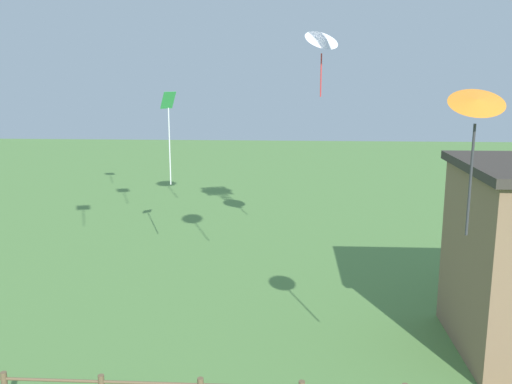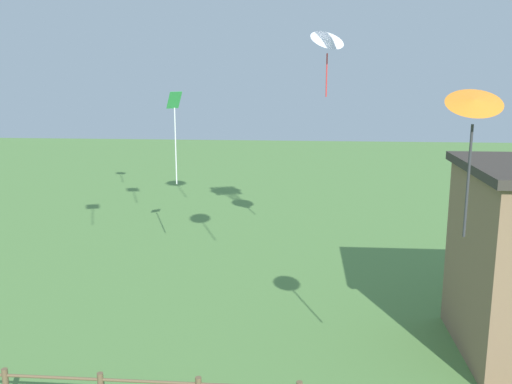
{
  "view_description": "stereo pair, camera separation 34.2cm",
  "coord_description": "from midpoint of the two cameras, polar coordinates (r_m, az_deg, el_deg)",
  "views": [
    {
      "loc": [
        0.76,
        -4.35,
        7.68
      ],
      "look_at": [
        0.0,
        8.98,
        4.85
      ],
      "focal_mm": 40.0,
      "sensor_mm": 36.0,
      "label": 1
    },
    {
      "loc": [
        1.1,
        -4.32,
        7.68
      ],
      "look_at": [
        0.0,
        8.98,
        4.85
      ],
      "focal_mm": 40.0,
      "sensor_mm": 36.0,
      "label": 2
    }
  ],
  "objects": [
    {
      "name": "kite_green_diamond",
      "position": [
        22.34,
        -9.14,
        6.78
      ],
      "size": [
        0.62,
        0.61,
        3.6
      ],
      "color": "green"
    },
    {
      "name": "kite_white_delta",
      "position": [
        21.15,
        6.12,
        14.88
      ],
      "size": [
        1.61,
        1.55,
        2.41
      ],
      "color": "white"
    },
    {
      "name": "kite_orange_delta",
      "position": [
        10.92,
        20.33,
        8.03
      ],
      "size": [
        1.08,
        1.01,
        2.74
      ],
      "color": "orange"
    }
  ]
}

